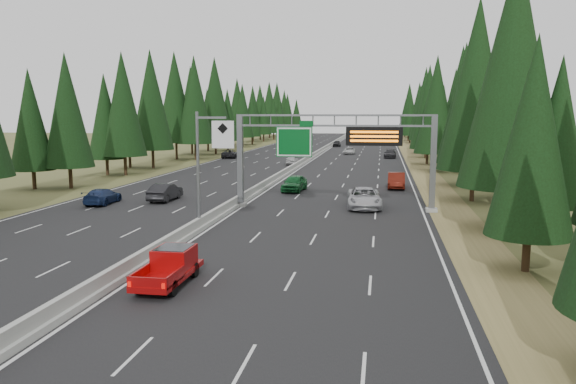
{
  "coord_description": "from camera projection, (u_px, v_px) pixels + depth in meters",
  "views": [
    {
      "loc": [
        12.16,
        -10.92,
        7.98
      ],
      "look_at": [
        6.96,
        20.0,
        3.56
      ],
      "focal_mm": 35.0,
      "sensor_mm": 36.0,
      "label": 1
    }
  ],
  "objects": [
    {
      "name": "hov_sign_pole",
      "position": [
        206.0,
        162.0,
        37.4
      ],
      "size": [
        2.8,
        0.5,
        8.0
      ],
      "color": "slate",
      "rests_on": "road"
    },
    {
      "name": "car_onc_blue",
      "position": [
        103.0,
        196.0,
        49.09
      ],
      "size": [
        2.2,
        4.84,
        1.37
      ],
      "primitive_type": "imported",
      "rotation": [
        0.0,
        0.0,
        3.2
      ],
      "color": "#15254C",
      "rests_on": "road"
    },
    {
      "name": "silver_minivan",
      "position": [
        364.0,
        198.0,
        47.07
      ],
      "size": [
        3.18,
        6.2,
        1.67
      ],
      "primitive_type": "imported",
      "rotation": [
        0.0,
        0.0,
        0.07
      ],
      "color": "#B3B3B8",
      "rests_on": "road"
    },
    {
      "name": "shoulder_left",
      "position": [
        202.0,
        160.0,
        94.81
      ],
      "size": [
        3.6,
        260.0,
        0.06
      ],
      "primitive_type": "cube",
      "color": "#4D5427",
      "rests_on": "ground"
    },
    {
      "name": "shoulder_right",
      "position": [
        418.0,
        164.0,
        88.97
      ],
      "size": [
        3.6,
        260.0,
        0.06
      ],
      "primitive_type": "cube",
      "color": "olive",
      "rests_on": "ground"
    },
    {
      "name": "car_ahead_dkgrey",
      "position": [
        390.0,
        154.0,
        99.55
      ],
      "size": [
        2.34,
        5.14,
        1.46
      ],
      "primitive_type": "imported",
      "rotation": [
        0.0,
        0.0,
        -0.06
      ],
      "color": "black",
      "rests_on": "road"
    },
    {
      "name": "car_ahead_white",
      "position": [
        350.0,
        151.0,
        108.88
      ],
      "size": [
        2.16,
        4.6,
        1.27
      ],
      "primitive_type": "imported",
      "rotation": [
        0.0,
        0.0,
        0.01
      ],
      "color": "silver",
      "rests_on": "road"
    },
    {
      "name": "median_barrier",
      "position": [
        307.0,
        160.0,
        91.84
      ],
      "size": [
        0.7,
        260.0,
        0.85
      ],
      "color": "gray",
      "rests_on": "road"
    },
    {
      "name": "tree_row_left",
      "position": [
        162.0,
        104.0,
        87.71
      ],
      "size": [
        11.31,
        243.1,
        18.88
      ],
      "color": "black",
      "rests_on": "ground"
    },
    {
      "name": "tree_row_right",
      "position": [
        459.0,
        103.0,
        74.89
      ],
      "size": [
        11.61,
        244.62,
        18.87
      ],
      "color": "black",
      "rests_on": "ground"
    },
    {
      "name": "car_ahead_dkred",
      "position": [
        396.0,
        181.0,
        59.33
      ],
      "size": [
        1.83,
        5.02,
        1.64
      ],
      "primitive_type": "imported",
      "rotation": [
        0.0,
        0.0,
        -0.02
      ],
      "color": "#5C160D",
      "rests_on": "road"
    },
    {
      "name": "car_ahead_far",
      "position": [
        337.0,
        143.0,
        133.22
      ],
      "size": [
        1.8,
        4.31,
        1.46
      ],
      "primitive_type": "imported",
      "rotation": [
        0.0,
        0.0,
        0.02
      ],
      "color": "black",
      "rests_on": "road"
    },
    {
      "name": "car_ahead_green",
      "position": [
        294.0,
        183.0,
        57.18
      ],
      "size": [
        2.36,
        4.99,
        1.65
      ],
      "primitive_type": "imported",
      "rotation": [
        0.0,
        0.0,
        -0.09
      ],
      "color": "#16602B",
      "rests_on": "road"
    },
    {
      "name": "car_onc_near",
      "position": [
        165.0,
        192.0,
        50.94
      ],
      "size": [
        1.72,
        4.79,
        1.57
      ],
      "primitive_type": "imported",
      "rotation": [
        0.0,
        0.0,
        3.13
      ],
      "color": "black",
      "rests_on": "road"
    },
    {
      "name": "red_pickup",
      "position": [
        171.0,
        264.0,
        26.26
      ],
      "size": [
        1.77,
        4.97,
        1.62
      ],
      "color": "black",
      "rests_on": "road"
    },
    {
      "name": "car_onc_white",
      "position": [
        292.0,
        160.0,
        86.48
      ],
      "size": [
        1.67,
        4.03,
        1.37
      ],
      "primitive_type": "imported",
      "rotation": [
        0.0,
        0.0,
        3.13
      ],
      "color": "#B6B6B6",
      "rests_on": "road"
    },
    {
      "name": "sign_gantry",
      "position": [
        342.0,
        147.0,
        45.64
      ],
      "size": [
        16.75,
        0.98,
        7.8
      ],
      "color": "slate",
      "rests_on": "road"
    },
    {
      "name": "car_onc_far",
      "position": [
        230.0,
        154.0,
        99.7
      ],
      "size": [
        2.94,
        5.53,
        1.48
      ],
      "primitive_type": "imported",
      "rotation": [
        0.0,
        0.0,
        3.23
      ],
      "color": "black",
      "rests_on": "road"
    },
    {
      "name": "road",
      "position": [
        307.0,
        162.0,
        91.89
      ],
      "size": [
        32.0,
        260.0,
        0.08
      ],
      "primitive_type": "cube",
      "color": "black",
      "rests_on": "ground"
    }
  ]
}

